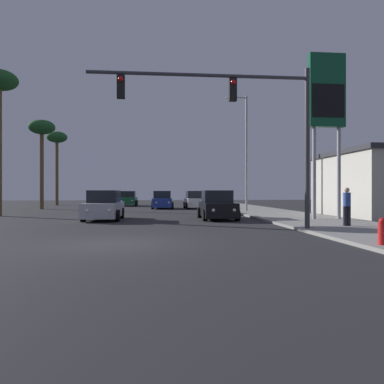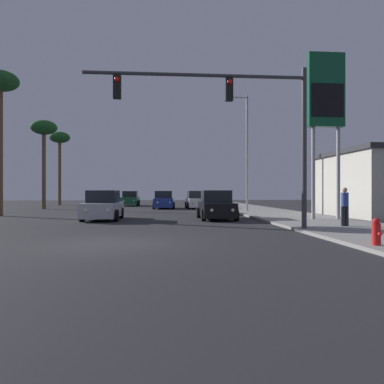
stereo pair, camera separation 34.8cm
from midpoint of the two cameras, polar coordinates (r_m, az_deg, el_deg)
name	(u,v)px [view 2 (the right image)]	position (r m, az deg, el deg)	size (l,w,h in m)	color
ground_plane	(111,244)	(11.83, -11.47, -7.75)	(120.00, 120.00, 0.00)	#28282B
sidewalk_right	(295,218)	(23.16, 15.83, -3.78)	(5.00, 60.00, 0.12)	gray
car_green	(130,199)	(43.17, -9.16, -1.08)	(2.04, 4.33, 1.68)	#195933
car_white	(197,201)	(35.62, 0.97, -1.31)	(2.04, 4.33, 1.68)	silver
car_black	(216,206)	(21.83, 4.17, -2.17)	(2.04, 4.33, 1.68)	black
car_blue	(164,201)	(35.79, -4.07, -1.31)	(2.04, 4.34, 1.68)	navy
car_silver	(103,206)	(21.91, -12.96, -2.16)	(2.04, 4.34, 1.68)	#B7B7BC
traffic_light_mast	(240,112)	(15.40, 7.97, 12.05)	(8.91, 0.36, 6.50)	#38383D
street_lamp	(245,147)	(29.75, 8.48, 6.83)	(1.74, 0.24, 9.00)	#99999E
gas_station_sign	(326,99)	(22.13, 20.17, 13.13)	(2.00, 0.42, 9.00)	#99999E
fire_hydrant	(376,232)	(11.69, 27.04, -5.44)	(0.24, 0.34, 0.76)	red
pedestrian_on_sidewalk	(345,205)	(17.56, 22.77, -1.82)	(0.34, 0.32, 1.67)	#23232D
palm_tree_far	(60,141)	(47.53, -19.33, 7.28)	(2.40, 2.40, 8.74)	brown
palm_tree_mid	(44,132)	(37.60, -21.41, 8.50)	(2.40, 2.40, 8.23)	brown
palm_tree_near	(0,90)	(28.48, -26.90, 13.73)	(2.40, 2.40, 9.60)	brown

